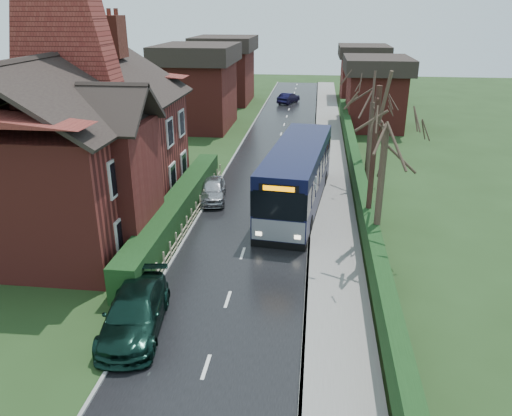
# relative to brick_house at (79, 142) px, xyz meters

# --- Properties ---
(ground) EXTENTS (140.00, 140.00, 0.00)m
(ground) POSITION_rel_brick_house_xyz_m (8.73, -4.78, -4.38)
(ground) COLOR #25421C
(ground) RESTS_ON ground
(road) EXTENTS (6.00, 100.00, 0.02)m
(road) POSITION_rel_brick_house_xyz_m (8.73, 5.22, -4.37)
(road) COLOR black
(road) RESTS_ON ground
(pavement) EXTENTS (2.50, 100.00, 0.14)m
(pavement) POSITION_rel_brick_house_xyz_m (12.98, 5.22, -4.31)
(pavement) COLOR slate
(pavement) RESTS_ON ground
(kerb_right) EXTENTS (0.12, 100.00, 0.14)m
(kerb_right) POSITION_rel_brick_house_xyz_m (11.78, 5.22, -4.31)
(kerb_right) COLOR gray
(kerb_right) RESTS_ON ground
(kerb_left) EXTENTS (0.12, 100.00, 0.10)m
(kerb_left) POSITION_rel_brick_house_xyz_m (5.68, 5.22, -4.33)
(kerb_left) COLOR gray
(kerb_left) RESTS_ON ground
(front_hedge) EXTENTS (1.20, 16.00, 1.60)m
(front_hedge) POSITION_rel_brick_house_xyz_m (4.83, 0.22, -3.58)
(front_hedge) COLOR black
(front_hedge) RESTS_ON ground
(picket_fence) EXTENTS (0.10, 16.00, 0.90)m
(picket_fence) POSITION_rel_brick_house_xyz_m (5.58, 0.22, -3.93)
(picket_fence) COLOR tan
(picket_fence) RESTS_ON ground
(right_wall_hedge) EXTENTS (0.60, 50.00, 1.80)m
(right_wall_hedge) POSITION_rel_brick_house_xyz_m (14.53, 5.22, -3.36)
(right_wall_hedge) COLOR maroon
(right_wall_hedge) RESTS_ON ground
(brick_house) EXTENTS (9.30, 14.60, 10.30)m
(brick_house) POSITION_rel_brick_house_xyz_m (0.00, 0.00, 0.00)
(brick_house) COLOR maroon
(brick_house) RESTS_ON ground
(bus) EXTENTS (3.87, 11.89, 3.55)m
(bus) POSITION_rel_brick_house_xyz_m (10.93, 3.61, -2.62)
(bus) COLOR black
(bus) RESTS_ON ground
(car_silver) EXTENTS (2.08, 3.95, 1.28)m
(car_silver) POSITION_rel_brick_house_xyz_m (5.93, 3.99, -3.73)
(car_silver) COLOR #AAA9AE
(car_silver) RESTS_ON ground
(car_green) EXTENTS (2.60, 5.07, 1.41)m
(car_green) POSITION_rel_brick_house_xyz_m (5.83, -9.08, -3.67)
(car_green) COLOR black
(car_green) RESTS_ON ground
(car_distant) EXTENTS (2.64, 4.05, 1.26)m
(car_distant) POSITION_rel_brick_house_xyz_m (8.41, 37.15, -3.75)
(car_distant) COLOR black
(car_distant) RESTS_ON ground
(bus_stop_sign) EXTENTS (0.19, 0.42, 2.80)m
(bus_stop_sign) POSITION_rel_brick_house_xyz_m (11.93, 0.90, -2.53)
(bus_stop_sign) COLOR slate
(bus_stop_sign) RESTS_ON ground
(telegraph_pole) EXTENTS (0.26, 0.97, 7.53)m
(telegraph_pole) POSITION_rel_brick_house_xyz_m (14.53, -0.78, -0.57)
(telegraph_pole) COLOR black
(telegraph_pole) RESTS_ON ground
(tree_right_near) EXTENTS (4.10, 4.10, 8.85)m
(tree_right_near) POSITION_rel_brick_house_xyz_m (14.73, -2.67, 2.23)
(tree_right_near) COLOR #3A2C22
(tree_right_near) RESTS_ON ground
(tree_right_far) EXTENTS (3.92, 3.92, 7.58)m
(tree_right_far) POSITION_rel_brick_house_xyz_m (15.24, 8.01, 1.29)
(tree_right_far) COLOR #3E2C24
(tree_right_far) RESTS_ON ground
(tree_house_side) EXTENTS (3.97, 3.97, 9.03)m
(tree_house_side) POSITION_rel_brick_house_xyz_m (-5.00, 5.22, 2.37)
(tree_house_side) COLOR #3C2D23
(tree_house_side) RESTS_ON ground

